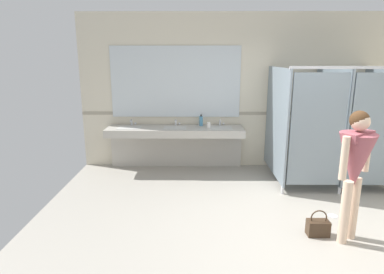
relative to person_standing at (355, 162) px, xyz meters
The scene contains 11 objects.
ground_plane 1.19m from the person_standing, 166.08° to the left, with size 6.76×5.80×0.10m, color #9E998E.
wall_back 2.91m from the person_standing, 101.96° to the left, with size 6.76×0.12×2.91m, color beige.
wall_back_tile_band 2.81m from the person_standing, 102.23° to the left, with size 6.76×0.01×0.06m, color #9E937F.
vanity_counter 3.34m from the person_standing, 130.60° to the left, with size 2.53×0.58×0.95m.
mirror_panel 3.55m from the person_standing, 128.33° to the left, with size 2.43×0.02×1.33m, color silver.
bathroom_stalls 1.88m from the person_standing, 74.93° to the left, with size 1.85×1.45×1.98m.
person_standing is the anchor object (origin of this frame).
handbag 0.92m from the person_standing, 162.36° to the left, with size 0.26×0.15×0.33m.
soap_dispenser 3.11m from the person_standing, 122.75° to the left, with size 0.07×0.07×0.21m.
paper_cup 2.85m from the person_standing, 122.77° to the left, with size 0.07×0.07×0.10m, color white.
floor_drain_cover 1.14m from the person_standing, 81.79° to the left, with size 0.14×0.14×0.01m, color #B7BABF.
Camera 1 is at (-1.20, -3.67, 2.12)m, focal length 30.81 mm.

